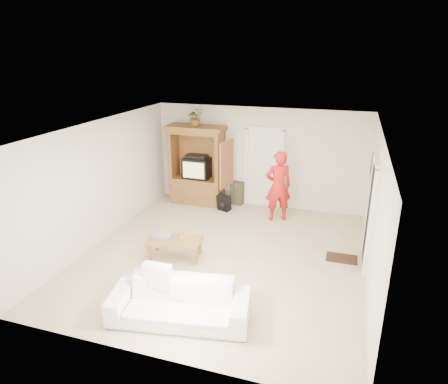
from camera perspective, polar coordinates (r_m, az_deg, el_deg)
The scene contains 19 objects.
floor at distance 8.23m, azimuth -0.10°, elevation -9.04°, with size 6.00×6.00×0.00m, color tan.
ceiling at distance 7.34m, azimuth -0.11°, elevation 9.03°, with size 6.00×6.00×0.00m, color white.
wall_back at distance 10.46m, azimuth 4.98°, elevation 4.92°, with size 5.50×5.50×0.00m, color silver.
wall_front at distance 5.20m, azimuth -10.55°, elevation -11.52°, with size 5.50×5.50×0.00m, color silver.
wall_left at distance 8.89m, azimuth -17.23°, elevation 1.38°, with size 6.00×6.00×0.00m, color silver.
wall_right at distance 7.38m, azimuth 20.68°, elevation -2.76°, with size 6.00×6.00×0.00m, color silver.
armoire at distance 10.70m, azimuth -3.75°, elevation 3.12°, with size 1.82×1.14×2.10m.
door_back at distance 10.47m, azimuth 5.70°, elevation 3.32°, with size 0.85×0.05×2.04m, color white.
doorway_right at distance 8.04m, azimuth 20.13°, elevation -3.02°, with size 0.05×0.90×2.04m, color black.
framed_picture at distance 9.09m, azimuth 20.42°, elevation 3.41°, with size 0.03×0.60×0.48m, color black.
doormat at distance 8.45m, azimuth 16.43°, elevation -9.05°, with size 0.60×0.40×0.02m, color #382316.
plant at distance 10.36m, azimuth -4.12°, elevation 10.62°, with size 0.41×0.36×0.46m, color #4C7238.
man at distance 9.65m, azimuth 7.76°, elevation 0.83°, with size 0.63×0.41×1.73m, color red.
sofa at distance 6.38m, azimuth -6.39°, elevation -15.36°, with size 2.14×0.84×0.62m, color white.
coffee_table at distance 8.07m, azimuth -7.05°, elevation -7.10°, with size 1.12×0.71×0.39m.
towel at distance 8.14m, azimuth -8.81°, elevation -6.23°, with size 0.38×0.28×0.08m, color #D74759.
candle at distance 8.01m, azimuth -6.00°, elevation -6.46°, with size 0.08×0.08×0.10m, color tan.
backpack_black at distance 10.33m, azimuth -0.03°, elevation -1.60°, with size 0.33×0.19×0.41m, color black, non-canonical shape.
backpack_olive at distance 10.74m, azimuth 1.90°, elevation -0.16°, with size 0.33×0.24×0.62m, color #47442B, non-canonical shape.
Camera 1 is at (2.22, -6.86, 3.97)m, focal length 32.00 mm.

